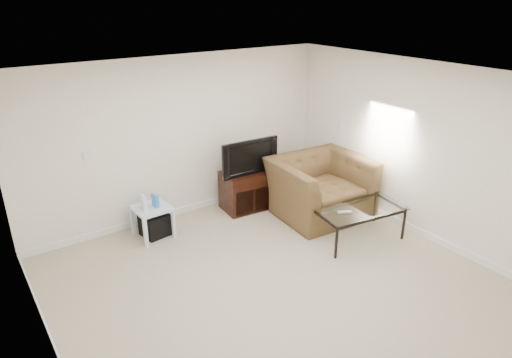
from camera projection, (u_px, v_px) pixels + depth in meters
floor at (279, 287)px, 5.55m from camera, size 5.00×5.00×0.00m
ceiling at (284, 81)px, 4.59m from camera, size 5.00×5.00×0.00m
wall_back at (181, 138)px, 6.96m from camera, size 5.00×0.02×2.50m
wall_left at (41, 266)px, 3.75m from camera, size 0.02×5.00×2.50m
wall_right at (422, 152)px, 6.39m from camera, size 0.02×5.00×2.50m
plate_back at (88, 156)px, 6.21m from camera, size 0.12×0.02×0.12m
plate_right_switch at (340, 126)px, 7.60m from camera, size 0.02×0.09×0.13m
plate_right_outlet at (349, 184)px, 7.73m from camera, size 0.02×0.08×0.12m
tv_stand at (246, 190)px, 7.45m from camera, size 0.81×0.60×0.64m
dvd_player at (247, 179)px, 7.34m from camera, size 0.43×0.32×0.06m
television at (247, 156)px, 7.20m from camera, size 0.92×0.22×0.57m
side_table at (153, 222)px, 6.62m from camera, size 0.51×0.51×0.47m
subwoofer at (155, 225)px, 6.68m from camera, size 0.40×0.40×0.35m
game_console at (144, 203)px, 6.41m from camera, size 0.06×0.16×0.22m
game_case at (155, 201)px, 6.51m from camera, size 0.06×0.14×0.19m
recliner at (321, 178)px, 7.14m from camera, size 1.49×1.03×1.24m
coffee_table at (357, 223)px, 6.56m from camera, size 1.35×0.90×0.49m
remote at (345, 212)px, 6.30m from camera, size 0.20×0.14×0.02m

